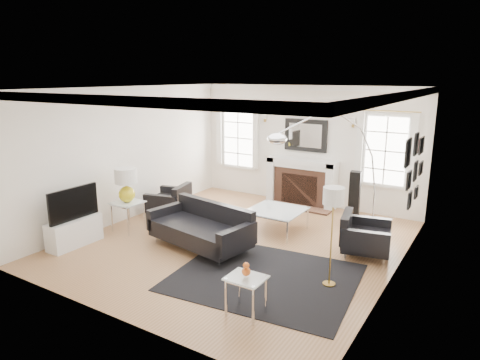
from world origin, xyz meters
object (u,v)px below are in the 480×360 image
Objects in this scene: sofa at (203,229)px; armchair_left at (171,201)px; coffee_table at (276,211)px; gourd_lamp at (126,183)px; arc_floor_lamp at (327,171)px; fireplace at (301,183)px; armchair_right at (363,236)px.

armchair_left is (-1.66, 1.06, -0.02)m from sofa.
coffee_table is 2.99m from gourd_lamp.
arc_floor_lamp is at bearing 6.56° from armchair_left.
gourd_lamp is (-2.53, -1.49, 0.56)m from coffee_table.
fireplace is 0.82× the size of sofa.
gourd_lamp is (-2.20, -3.42, 0.44)m from fireplace.
sofa reaches higher than coffee_table.
fireplace is 1.67× the size of coffee_table.
sofa is at bearing -140.18° from arc_floor_lamp.
sofa is at bearing -118.82° from coffee_table.
sofa is 2.03× the size of armchair_left.
sofa is 1.59m from coffee_table.
arc_floor_lamp is (-0.80, 0.30, 0.99)m from armchair_right.
arc_floor_lamp is (3.41, 0.39, 1.00)m from armchair_left.
gourd_lamp is 0.28× the size of arc_floor_lamp.
arc_floor_lamp is at bearing 23.87° from gourd_lamp.
fireplace is 1.67× the size of armchair_left.
arc_floor_lamp is (3.51, 1.55, 0.35)m from gourd_lamp.
armchair_right is at bearing 16.27° from gourd_lamp.
sofa is 3.02× the size of gourd_lamp.
arc_floor_lamp is (0.98, 0.07, 0.90)m from coffee_table.
coffee_table is (0.77, 1.39, 0.08)m from sofa.
armchair_left is 3.57m from arc_floor_lamp.
arc_floor_lamp reaches higher than armchair_left.
arc_floor_lamp reaches higher than fireplace.
gourd_lamp is at bearing -163.73° from armchair_right.
armchair_right is (2.55, 1.16, -0.01)m from sofa.
armchair_right is at bearing 24.50° from sofa.
arc_floor_lamp is at bearing 39.82° from sofa.
gourd_lamp is at bearing -122.78° from fireplace.
gourd_lamp is at bearing -156.13° from arc_floor_lamp.
armchair_right reaches higher than armchair_left.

